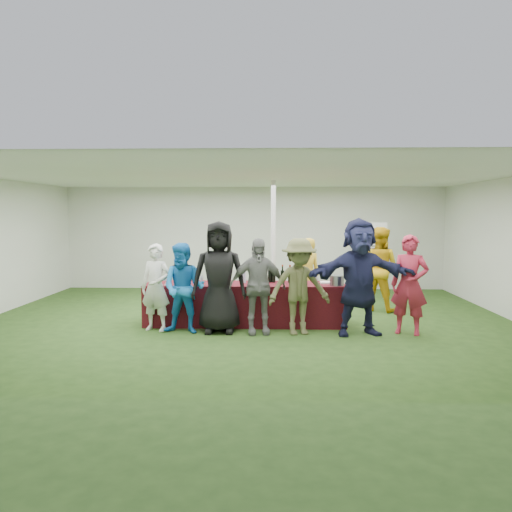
{
  "coord_description": "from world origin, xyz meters",
  "views": [
    {
      "loc": [
        0.48,
        -9.24,
        2.03
      ],
      "look_at": [
        0.19,
        -0.28,
        1.25
      ],
      "focal_mm": 35.0,
      "sensor_mm": 36.0,
      "label": 1
    }
  ],
  "objects_px": {
    "staff_pourer": "(307,275)",
    "customer_2": "(219,277)",
    "serving_table": "(245,304)",
    "staff_back": "(379,269)",
    "dump_bucket": "(337,281)",
    "customer_1": "(184,288)",
    "customer_3": "(257,286)",
    "customer_6": "(409,285)",
    "customer_5": "(359,277)",
    "customer_0": "(156,287)",
    "wine_list_sign": "(376,243)",
    "customer_4": "(299,286)"
  },
  "relations": [
    {
      "from": "dump_bucket",
      "to": "customer_0",
      "type": "relative_size",
      "value": 0.17
    },
    {
      "from": "serving_table",
      "to": "customer_3",
      "type": "height_order",
      "value": "customer_3"
    },
    {
      "from": "customer_2",
      "to": "staff_pourer",
      "type": "bearing_deg",
      "value": 44.12
    },
    {
      "from": "customer_1",
      "to": "serving_table",
      "type": "bearing_deg",
      "value": 44.26
    },
    {
      "from": "wine_list_sign",
      "to": "staff_pourer",
      "type": "relative_size",
      "value": 1.18
    },
    {
      "from": "customer_0",
      "to": "customer_6",
      "type": "relative_size",
      "value": 0.9
    },
    {
      "from": "dump_bucket",
      "to": "customer_1",
      "type": "relative_size",
      "value": 0.16
    },
    {
      "from": "serving_table",
      "to": "customer_0",
      "type": "distance_m",
      "value": 1.64
    },
    {
      "from": "wine_list_sign",
      "to": "customer_1",
      "type": "xyz_separation_m",
      "value": [
        -3.91,
        -3.49,
        -0.55
      ]
    },
    {
      "from": "wine_list_sign",
      "to": "serving_table",
      "type": "bearing_deg",
      "value": -136.45
    },
    {
      "from": "customer_0",
      "to": "customer_3",
      "type": "bearing_deg",
      "value": 11.46
    },
    {
      "from": "customer_2",
      "to": "dump_bucket",
      "type": "bearing_deg",
      "value": 8.46
    },
    {
      "from": "customer_1",
      "to": "wine_list_sign",
      "type": "bearing_deg",
      "value": 50.37
    },
    {
      "from": "customer_1",
      "to": "customer_4",
      "type": "height_order",
      "value": "customer_4"
    },
    {
      "from": "customer_4",
      "to": "customer_0",
      "type": "bearing_deg",
      "value": 162.65
    },
    {
      "from": "customer_5",
      "to": "staff_pourer",
      "type": "bearing_deg",
      "value": 102.35
    },
    {
      "from": "customer_1",
      "to": "customer_3",
      "type": "bearing_deg",
      "value": 8.96
    },
    {
      "from": "customer_1",
      "to": "customer_6",
      "type": "xyz_separation_m",
      "value": [
        3.77,
        0.06,
        0.07
      ]
    },
    {
      "from": "wine_list_sign",
      "to": "customer_4",
      "type": "height_order",
      "value": "wine_list_sign"
    },
    {
      "from": "customer_1",
      "to": "customer_5",
      "type": "relative_size",
      "value": 0.78
    },
    {
      "from": "serving_table",
      "to": "staff_back",
      "type": "relative_size",
      "value": 2.07
    },
    {
      "from": "customer_1",
      "to": "customer_4",
      "type": "bearing_deg",
      "value": 8.23
    },
    {
      "from": "staff_pourer",
      "to": "customer_2",
      "type": "height_order",
      "value": "customer_2"
    },
    {
      "from": "staff_back",
      "to": "customer_0",
      "type": "bearing_deg",
      "value": 57.22
    },
    {
      "from": "customer_1",
      "to": "customer_0",
      "type": "bearing_deg",
      "value": 170.19
    },
    {
      "from": "serving_table",
      "to": "staff_pourer",
      "type": "distance_m",
      "value": 1.67
    },
    {
      "from": "staff_back",
      "to": "customer_3",
      "type": "distance_m",
      "value": 3.21
    },
    {
      "from": "serving_table",
      "to": "customer_6",
      "type": "xyz_separation_m",
      "value": [
        2.78,
        -0.65,
        0.46
      ]
    },
    {
      "from": "customer_5",
      "to": "customer_6",
      "type": "height_order",
      "value": "customer_5"
    },
    {
      "from": "dump_bucket",
      "to": "customer_6",
      "type": "bearing_deg",
      "value": -20.54
    },
    {
      "from": "serving_table",
      "to": "customer_3",
      "type": "relative_size",
      "value": 2.24
    },
    {
      "from": "customer_2",
      "to": "customer_6",
      "type": "distance_m",
      "value": 3.19
    },
    {
      "from": "customer_4",
      "to": "dump_bucket",
      "type": "bearing_deg",
      "value": 23.16
    },
    {
      "from": "dump_bucket",
      "to": "customer_0",
      "type": "bearing_deg",
      "value": -174.23
    },
    {
      "from": "staff_pourer",
      "to": "customer_2",
      "type": "xyz_separation_m",
      "value": [
        -1.61,
        -1.71,
        0.18
      ]
    },
    {
      "from": "customer_4",
      "to": "customer_6",
      "type": "bearing_deg",
      "value": -10.79
    },
    {
      "from": "staff_pourer",
      "to": "dump_bucket",
      "type": "bearing_deg",
      "value": 90.58
    },
    {
      "from": "staff_back",
      "to": "customer_3",
      "type": "relative_size",
      "value": 1.08
    },
    {
      "from": "wine_list_sign",
      "to": "customer_3",
      "type": "xyz_separation_m",
      "value": [
        -2.68,
        -3.48,
        -0.51
      ]
    },
    {
      "from": "staff_pourer",
      "to": "customer_1",
      "type": "relative_size",
      "value": 1.0
    },
    {
      "from": "staff_pourer",
      "to": "customer_2",
      "type": "relative_size",
      "value": 0.81
    },
    {
      "from": "dump_bucket",
      "to": "customer_4",
      "type": "height_order",
      "value": "customer_4"
    },
    {
      "from": "staff_pourer",
      "to": "customer_5",
      "type": "relative_size",
      "value": 0.78
    },
    {
      "from": "staff_back",
      "to": "customer_1",
      "type": "distance_m",
      "value": 4.23
    },
    {
      "from": "customer_5",
      "to": "dump_bucket",
      "type": "bearing_deg",
      "value": 111.97
    },
    {
      "from": "serving_table",
      "to": "wine_list_sign",
      "type": "relative_size",
      "value": 2.0
    },
    {
      "from": "serving_table",
      "to": "customer_1",
      "type": "relative_size",
      "value": 2.36
    },
    {
      "from": "customer_2",
      "to": "customer_5",
      "type": "distance_m",
      "value": 2.35
    },
    {
      "from": "customer_0",
      "to": "customer_5",
      "type": "distance_m",
      "value": 3.45
    },
    {
      "from": "customer_3",
      "to": "customer_6",
      "type": "bearing_deg",
      "value": -6.79
    }
  ]
}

